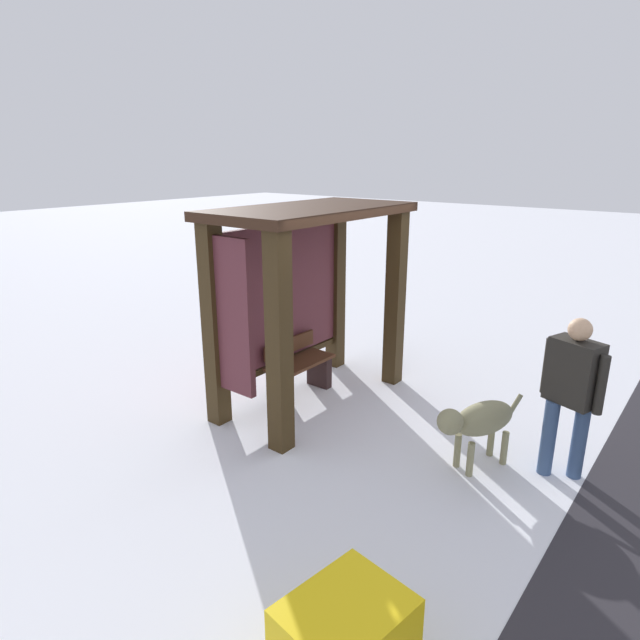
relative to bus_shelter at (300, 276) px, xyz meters
The scene contains 5 objects.
ground_plane 1.68m from the bus_shelter, 61.74° to the right, with size 60.00×60.00×0.00m, color white.
bus_shelter is the anchor object (origin of this frame).
bench_left_inside 1.33m from the bus_shelter, 49.71° to the left, with size 0.99×0.42×0.77m.
person_walking 3.28m from the bus_shelter, 85.11° to the right, with size 0.39×0.64×1.65m.
dog 2.72m from the bus_shelter, 92.86° to the right, with size 1.02×0.60×0.74m.
Camera 1 is at (-4.98, -4.08, 3.08)m, focal length 29.89 mm.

